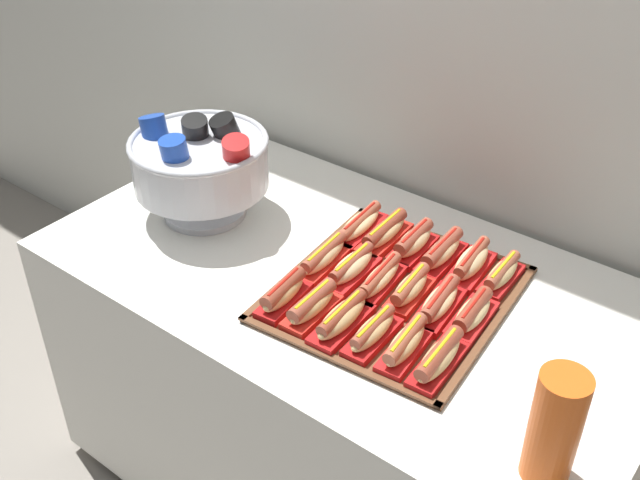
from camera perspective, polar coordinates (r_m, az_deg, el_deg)
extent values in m
cube|color=beige|center=(1.93, 11.15, 17.06)|extent=(6.00, 0.10, 2.60)
cube|color=white|center=(2.05, 1.90, -10.70)|extent=(1.46, 0.80, 0.73)
cylinder|color=black|center=(2.51, -14.10, -14.14)|extent=(0.05, 0.05, 0.04)
cylinder|color=black|center=(2.76, -5.12, -7.40)|extent=(0.05, 0.05, 0.04)
cube|color=brown|center=(1.75, 5.49, -4.07)|extent=(0.52, 0.56, 0.01)
cube|color=brown|center=(1.57, 1.06, -8.79)|extent=(0.48, 0.06, 0.01)
cube|color=brown|center=(1.93, 9.08, 0.12)|extent=(0.48, 0.06, 0.01)
cube|color=brown|center=(1.83, -0.89, -1.45)|extent=(0.06, 0.52, 0.01)
cube|color=brown|center=(1.68, 12.54, -6.50)|extent=(0.06, 0.52, 0.01)
cube|color=#B21414|center=(1.70, -2.71, -4.53)|extent=(0.07, 0.16, 0.02)
ellipsoid|color=tan|center=(1.69, -2.73, -3.90)|extent=(0.06, 0.15, 0.04)
cylinder|color=brown|center=(1.68, -2.75, -3.55)|extent=(0.05, 0.14, 0.03)
cylinder|color=red|center=(1.67, -2.76, -3.15)|extent=(0.02, 0.11, 0.01)
cube|color=red|center=(1.67, -0.60, -5.42)|extent=(0.07, 0.16, 0.02)
ellipsoid|color=tan|center=(1.66, -0.60, -4.82)|extent=(0.05, 0.15, 0.04)
cylinder|color=#9E4C38|center=(1.65, -0.60, -4.49)|extent=(0.04, 0.14, 0.03)
cylinder|color=yellow|center=(1.64, -0.61, -4.08)|extent=(0.01, 0.12, 0.01)
cube|color=#B21414|center=(1.64, 1.61, -6.33)|extent=(0.07, 0.18, 0.02)
ellipsoid|color=tan|center=(1.62, 1.62, -5.72)|extent=(0.06, 0.17, 0.04)
cylinder|color=brown|center=(1.62, 1.63, -5.38)|extent=(0.04, 0.15, 0.03)
cylinder|color=yellow|center=(1.61, 1.64, -5.04)|extent=(0.01, 0.13, 0.01)
cube|color=#B21414|center=(1.61, 3.90, -7.27)|extent=(0.07, 0.16, 0.02)
ellipsoid|color=tan|center=(1.60, 3.93, -6.71)|extent=(0.05, 0.15, 0.04)
cylinder|color=#9E4C38|center=(1.59, 3.95, -6.39)|extent=(0.03, 0.14, 0.03)
cylinder|color=yellow|center=(1.58, 3.96, -6.07)|extent=(0.01, 0.12, 0.01)
cube|color=red|center=(1.59, 6.28, -8.22)|extent=(0.08, 0.17, 0.02)
ellipsoid|color=#E0BC7F|center=(1.57, 6.33, -7.61)|extent=(0.06, 0.15, 0.04)
cylinder|color=#A8563D|center=(1.56, 6.36, -7.26)|extent=(0.04, 0.15, 0.03)
cylinder|color=yellow|center=(1.56, 6.39, -6.91)|extent=(0.02, 0.13, 0.01)
cube|color=#B21414|center=(1.57, 8.73, -9.19)|extent=(0.07, 0.18, 0.02)
ellipsoid|color=tan|center=(1.55, 8.80, -8.62)|extent=(0.06, 0.16, 0.04)
cylinder|color=brown|center=(1.54, 8.84, -8.30)|extent=(0.04, 0.16, 0.03)
cylinder|color=yellow|center=(1.53, 8.89, -7.90)|extent=(0.02, 0.13, 0.01)
cube|color=red|center=(1.81, 0.29, -1.75)|extent=(0.07, 0.18, 0.02)
ellipsoid|color=beige|center=(1.80, 0.29, -1.19)|extent=(0.06, 0.17, 0.04)
cylinder|color=#9E4C38|center=(1.79, 0.29, -0.87)|extent=(0.04, 0.16, 0.03)
cylinder|color=yellow|center=(1.78, 0.29, -0.53)|extent=(0.02, 0.13, 0.01)
cube|color=red|center=(1.78, 2.32, -2.53)|extent=(0.07, 0.17, 0.02)
ellipsoid|color=beige|center=(1.77, 2.34, -1.94)|extent=(0.06, 0.16, 0.04)
cylinder|color=#9E4C38|center=(1.76, 2.35, -1.62)|extent=(0.03, 0.15, 0.03)
cylinder|color=yellow|center=(1.75, 2.36, -1.30)|extent=(0.01, 0.13, 0.01)
cube|color=#B21414|center=(1.75, 4.43, -3.33)|extent=(0.08, 0.19, 0.02)
ellipsoid|color=beige|center=(1.74, 4.46, -2.81)|extent=(0.06, 0.17, 0.04)
cylinder|color=#A8563D|center=(1.73, 4.48, -2.53)|extent=(0.04, 0.16, 0.03)
cylinder|color=red|center=(1.72, 4.50, -2.19)|extent=(0.02, 0.13, 0.01)
cube|color=red|center=(1.73, 6.61, -4.15)|extent=(0.07, 0.16, 0.02)
ellipsoid|color=#E0BC7F|center=(1.71, 6.66, -3.57)|extent=(0.06, 0.15, 0.04)
cylinder|color=#A8563D|center=(1.70, 6.69, -3.25)|extent=(0.04, 0.14, 0.03)
cylinder|color=yellow|center=(1.70, 6.72, -2.91)|extent=(0.02, 0.12, 0.01)
cube|color=#B21414|center=(1.70, 8.86, -4.99)|extent=(0.09, 0.18, 0.02)
ellipsoid|color=beige|center=(1.69, 8.92, -4.47)|extent=(0.07, 0.17, 0.04)
cylinder|color=#9E4C38|center=(1.68, 8.95, -4.19)|extent=(0.05, 0.15, 0.03)
cylinder|color=red|center=(1.67, 8.99, -3.80)|extent=(0.02, 0.13, 0.01)
cube|color=red|center=(1.68, 11.16, -5.84)|extent=(0.08, 0.16, 0.02)
ellipsoid|color=#E0BC7F|center=(1.67, 11.24, -5.33)|extent=(0.06, 0.15, 0.04)
cylinder|color=brown|center=(1.66, 11.28, -5.04)|extent=(0.04, 0.14, 0.03)
cylinder|color=red|center=(1.65, 11.34, -4.64)|extent=(0.02, 0.12, 0.01)
cube|color=#B21414|center=(1.93, 2.93, 0.71)|extent=(0.08, 0.19, 0.02)
ellipsoid|color=beige|center=(1.92, 2.95, 1.20)|extent=(0.07, 0.17, 0.04)
cylinder|color=#A8563D|center=(1.91, 2.96, 1.47)|extent=(0.04, 0.17, 0.03)
cylinder|color=red|center=(1.90, 2.97, 1.79)|extent=(0.02, 0.14, 0.01)
cube|color=red|center=(1.90, 4.88, 0.02)|extent=(0.07, 0.18, 0.02)
ellipsoid|color=#E0BC7F|center=(1.88, 4.92, 0.57)|extent=(0.06, 0.17, 0.04)
cylinder|color=brown|center=(1.88, 4.93, 0.87)|extent=(0.04, 0.16, 0.03)
cylinder|color=yellow|center=(1.87, 4.96, 1.25)|extent=(0.01, 0.14, 0.01)
cube|color=#B21414|center=(1.87, 6.89, -0.69)|extent=(0.08, 0.16, 0.02)
ellipsoid|color=beige|center=(1.86, 6.95, -0.08)|extent=(0.06, 0.15, 0.04)
cylinder|color=#9E4C38|center=(1.85, 6.97, 0.26)|extent=(0.04, 0.14, 0.03)
cylinder|color=red|center=(1.84, 7.01, 0.64)|extent=(0.01, 0.12, 0.01)
cube|color=#B21414|center=(1.85, 8.96, -1.42)|extent=(0.07, 0.17, 0.02)
ellipsoid|color=beige|center=(1.83, 9.03, -0.83)|extent=(0.06, 0.16, 0.04)
cylinder|color=#9E4C38|center=(1.83, 9.06, -0.50)|extent=(0.04, 0.15, 0.03)
cylinder|color=red|center=(1.82, 9.11, -0.11)|extent=(0.01, 0.13, 0.01)
cube|color=red|center=(1.83, 11.08, -2.16)|extent=(0.09, 0.17, 0.02)
ellipsoid|color=beige|center=(1.81, 11.16, -1.55)|extent=(0.07, 0.16, 0.04)
cylinder|color=#A8563D|center=(1.80, 11.21, -1.21)|extent=(0.04, 0.15, 0.03)
cylinder|color=red|center=(1.80, 11.26, -0.89)|extent=(0.02, 0.13, 0.01)
cube|color=red|center=(1.81, 13.25, -2.92)|extent=(0.06, 0.16, 0.02)
ellipsoid|color=tan|center=(1.80, 13.33, -2.42)|extent=(0.05, 0.14, 0.04)
cylinder|color=#A8563D|center=(1.79, 13.38, -2.14)|extent=(0.03, 0.14, 0.03)
cylinder|color=yellow|center=(1.78, 13.43, -1.83)|extent=(0.01, 0.12, 0.01)
cylinder|color=silver|center=(2.04, -8.53, 2.19)|extent=(0.22, 0.22, 0.02)
cone|color=silver|center=(2.02, -8.63, 3.24)|extent=(0.08, 0.08, 0.07)
cylinder|color=silver|center=(1.97, -8.87, 5.63)|extent=(0.34, 0.34, 0.12)
torus|color=silver|center=(1.94, -9.03, 7.21)|extent=(0.35, 0.35, 0.02)
cylinder|color=red|center=(1.87, -6.17, 5.88)|extent=(0.10, 0.10, 0.14)
cylinder|color=black|center=(1.97, -6.73, 7.51)|extent=(0.09, 0.12, 0.14)
cylinder|color=black|center=(1.98, -9.16, 7.39)|extent=(0.11, 0.11, 0.13)
cylinder|color=#1E47B2|center=(2.00, -12.03, 7.28)|extent=(0.12, 0.10, 0.14)
cylinder|color=#1E47B2|center=(1.88, -10.57, 5.73)|extent=(0.10, 0.11, 0.13)
cylinder|color=#EA5B19|center=(1.40, 16.62, -14.67)|extent=(0.09, 0.09, 0.12)
cylinder|color=#EA5B19|center=(1.39, 16.77, -14.08)|extent=(0.09, 0.09, 0.12)
cylinder|color=#EA5B19|center=(1.37, 16.93, -13.48)|extent=(0.09, 0.09, 0.12)
cylinder|color=#EA5B19|center=(1.36, 17.08, -12.87)|extent=(0.09, 0.09, 0.12)
cylinder|color=#EA5B19|center=(1.34, 17.24, -12.24)|extent=(0.09, 0.09, 0.12)
cylinder|color=#EA5B19|center=(1.33, 17.40, -11.59)|extent=(0.09, 0.09, 0.12)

